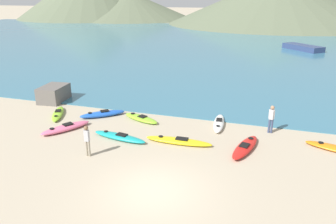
{
  "coord_description": "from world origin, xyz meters",
  "views": [
    {
      "loc": [
        4.02,
        -10.59,
        7.43
      ],
      "look_at": [
        -1.91,
        7.83,
        0.5
      ],
      "focal_mm": 35.0,
      "sensor_mm": 36.0,
      "label": 1
    }
  ],
  "objects_px": {
    "kayak_on_sand_5": "(66,128)",
    "person_near_waterline": "(271,117)",
    "kayak_on_sand_4": "(103,114)",
    "kayak_on_sand_6": "(179,141)",
    "kayak_on_sand_3": "(219,123)",
    "person_near_foreground": "(87,139)",
    "kayak_on_sand_1": "(119,137)",
    "moored_boat_2": "(303,47)",
    "kayak_on_sand_0": "(58,114)",
    "kayak_on_sand_7": "(245,147)",
    "kayak_on_sand_8": "(141,118)",
    "shoreline_rock": "(54,94)"
  },
  "relations": [
    {
      "from": "kayak_on_sand_5",
      "to": "moored_boat_2",
      "type": "distance_m",
      "value": 38.44
    },
    {
      "from": "kayak_on_sand_6",
      "to": "person_near_foreground",
      "type": "height_order",
      "value": "person_near_foreground"
    },
    {
      "from": "kayak_on_sand_6",
      "to": "shoreline_rock",
      "type": "xyz_separation_m",
      "value": [
        -10.82,
        4.27,
        0.43
      ]
    },
    {
      "from": "kayak_on_sand_7",
      "to": "shoreline_rock",
      "type": "xyz_separation_m",
      "value": [
        -14.25,
        3.97,
        0.42
      ]
    },
    {
      "from": "kayak_on_sand_4",
      "to": "kayak_on_sand_5",
      "type": "height_order",
      "value": "kayak_on_sand_4"
    },
    {
      "from": "kayak_on_sand_6",
      "to": "shoreline_rock",
      "type": "distance_m",
      "value": 11.64
    },
    {
      "from": "kayak_on_sand_6",
      "to": "kayak_on_sand_8",
      "type": "height_order",
      "value": "kayak_on_sand_6"
    },
    {
      "from": "kayak_on_sand_0",
      "to": "person_near_waterline",
      "type": "bearing_deg",
      "value": 5.59
    },
    {
      "from": "kayak_on_sand_4",
      "to": "kayak_on_sand_5",
      "type": "xyz_separation_m",
      "value": [
        -0.93,
        -2.71,
        -0.01
      ]
    },
    {
      "from": "kayak_on_sand_0",
      "to": "kayak_on_sand_8",
      "type": "distance_m",
      "value": 5.56
    },
    {
      "from": "kayak_on_sand_0",
      "to": "person_near_waterline",
      "type": "relative_size",
      "value": 1.75
    },
    {
      "from": "kayak_on_sand_4",
      "to": "kayak_on_sand_6",
      "type": "xyz_separation_m",
      "value": [
        5.82,
        -2.42,
        -0.04
      ]
    },
    {
      "from": "kayak_on_sand_3",
      "to": "shoreline_rock",
      "type": "height_order",
      "value": "shoreline_rock"
    },
    {
      "from": "kayak_on_sand_7",
      "to": "kayak_on_sand_8",
      "type": "xyz_separation_m",
      "value": [
        -6.63,
        2.25,
        -0.02
      ]
    },
    {
      "from": "kayak_on_sand_1",
      "to": "moored_boat_2",
      "type": "relative_size",
      "value": 0.58
    },
    {
      "from": "moored_boat_2",
      "to": "kayak_on_sand_7",
      "type": "bearing_deg",
      "value": -97.81
    },
    {
      "from": "moored_boat_2",
      "to": "shoreline_rock",
      "type": "bearing_deg",
      "value": -121.66
    },
    {
      "from": "kayak_on_sand_5",
      "to": "person_near_waterline",
      "type": "bearing_deg",
      "value": 16.13
    },
    {
      "from": "kayak_on_sand_6",
      "to": "kayak_on_sand_3",
      "type": "bearing_deg",
      "value": 63.5
    },
    {
      "from": "kayak_on_sand_1",
      "to": "person_near_waterline",
      "type": "height_order",
      "value": "person_near_waterline"
    },
    {
      "from": "moored_boat_2",
      "to": "kayak_on_sand_1",
      "type": "bearing_deg",
      "value": -107.8
    },
    {
      "from": "kayak_on_sand_6",
      "to": "person_near_waterline",
      "type": "distance_m",
      "value": 5.52
    },
    {
      "from": "kayak_on_sand_1",
      "to": "person_near_foreground",
      "type": "distance_m",
      "value": 2.44
    },
    {
      "from": "kayak_on_sand_6",
      "to": "person_near_waterline",
      "type": "bearing_deg",
      "value": 33.13
    },
    {
      "from": "kayak_on_sand_4",
      "to": "moored_boat_2",
      "type": "distance_m",
      "value": 35.59
    },
    {
      "from": "kayak_on_sand_4",
      "to": "person_near_waterline",
      "type": "distance_m",
      "value": 10.44
    },
    {
      "from": "kayak_on_sand_5",
      "to": "moored_boat_2",
      "type": "bearing_deg",
      "value": 67.1
    },
    {
      "from": "kayak_on_sand_0",
      "to": "kayak_on_sand_4",
      "type": "relative_size",
      "value": 1.07
    },
    {
      "from": "kayak_on_sand_7",
      "to": "shoreline_rock",
      "type": "distance_m",
      "value": 14.8
    },
    {
      "from": "moored_boat_2",
      "to": "shoreline_rock",
      "type": "distance_m",
      "value": 36.25
    },
    {
      "from": "kayak_on_sand_3",
      "to": "kayak_on_sand_5",
      "type": "xyz_separation_m",
      "value": [
        -8.35,
        -3.51,
        0.02
      ]
    },
    {
      "from": "kayak_on_sand_6",
      "to": "kayak_on_sand_1",
      "type": "bearing_deg",
      "value": -171.57
    },
    {
      "from": "kayak_on_sand_4",
      "to": "shoreline_rock",
      "type": "relative_size",
      "value": 1.14
    },
    {
      "from": "person_near_waterline",
      "to": "shoreline_rock",
      "type": "relative_size",
      "value": 0.7
    },
    {
      "from": "kayak_on_sand_7",
      "to": "person_near_foreground",
      "type": "bearing_deg",
      "value": -157.34
    },
    {
      "from": "kayak_on_sand_3",
      "to": "moored_boat_2",
      "type": "xyz_separation_m",
      "value": [
        6.61,
        31.91,
        0.28
      ]
    },
    {
      "from": "kayak_on_sand_0",
      "to": "kayak_on_sand_6",
      "type": "bearing_deg",
      "value": -10.99
    },
    {
      "from": "kayak_on_sand_7",
      "to": "kayak_on_sand_3",
      "type": "bearing_deg",
      "value": 122.11
    },
    {
      "from": "kayak_on_sand_1",
      "to": "kayak_on_sand_8",
      "type": "height_order",
      "value": "kayak_on_sand_1"
    },
    {
      "from": "person_near_foreground",
      "to": "kayak_on_sand_0",
      "type": "bearing_deg",
      "value": 137.88
    },
    {
      "from": "kayak_on_sand_3",
      "to": "moored_boat_2",
      "type": "relative_size",
      "value": 0.53
    },
    {
      "from": "kayak_on_sand_5",
      "to": "kayak_on_sand_6",
      "type": "xyz_separation_m",
      "value": [
        6.75,
        0.29,
        -0.03
      ]
    },
    {
      "from": "kayak_on_sand_6",
      "to": "kayak_on_sand_7",
      "type": "height_order",
      "value": "kayak_on_sand_7"
    },
    {
      "from": "person_near_foreground",
      "to": "kayak_on_sand_4",
      "type": "bearing_deg",
      "value": 111.36
    },
    {
      "from": "person_near_waterline",
      "to": "shoreline_rock",
      "type": "distance_m",
      "value": 15.45
    },
    {
      "from": "kayak_on_sand_4",
      "to": "shoreline_rock",
      "type": "bearing_deg",
      "value": 159.67
    },
    {
      "from": "kayak_on_sand_3",
      "to": "kayak_on_sand_6",
      "type": "relative_size",
      "value": 0.84
    },
    {
      "from": "kayak_on_sand_1",
      "to": "kayak_on_sand_8",
      "type": "relative_size",
      "value": 1.2
    },
    {
      "from": "kayak_on_sand_0",
      "to": "kayak_on_sand_4",
      "type": "distance_m",
      "value": 2.96
    },
    {
      "from": "person_near_waterline",
      "to": "shoreline_rock",
      "type": "bearing_deg",
      "value": 175.23
    }
  ]
}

